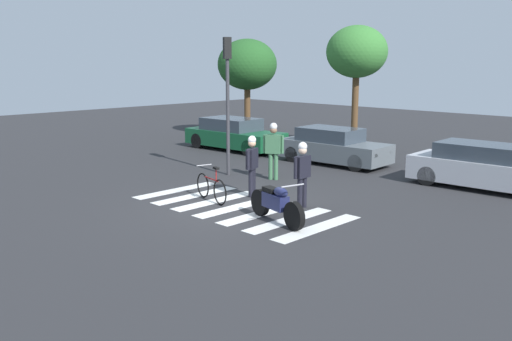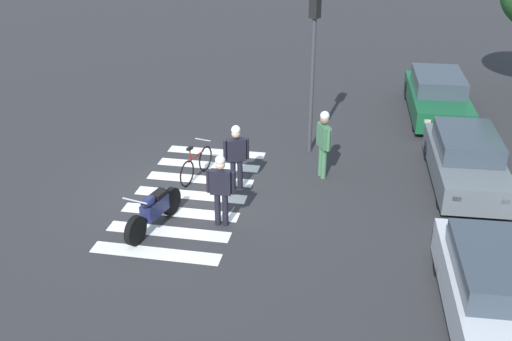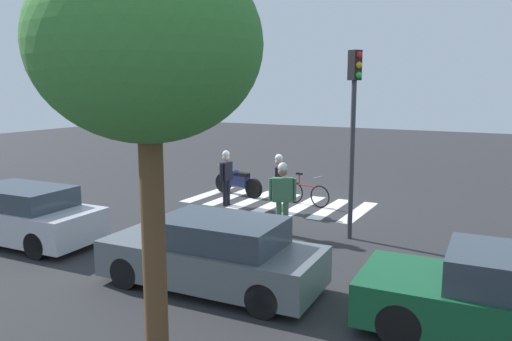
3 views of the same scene
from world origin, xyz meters
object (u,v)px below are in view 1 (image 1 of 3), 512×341
car_green_compact (234,135)px  car_silver_sedan (484,167)px  officer_on_foot (252,162)px  traffic_light_pole (227,85)px  leaning_bicycle (211,188)px  police_motorcycle (276,204)px  car_grey_coupe (333,147)px  pedestrian_bystander (273,147)px  officer_by_motorcycle (302,170)px

car_green_compact → car_silver_sedan: car_green_compact is taller
officer_on_foot → traffic_light_pole: (-2.74, 1.59, 2.04)m
car_green_compact → leaning_bicycle: bearing=-47.2°
police_motorcycle → car_grey_coupe: (-3.69, 7.21, 0.18)m
police_motorcycle → pedestrian_bystander: size_ratio=1.13×
car_silver_sedan → officer_by_motorcycle: bearing=-114.0°
leaning_bicycle → traffic_light_pole: traffic_light_pole is taller
car_green_compact → car_silver_sedan: 10.88m
car_grey_coupe → traffic_light_pole: size_ratio=0.93×
car_silver_sedan → car_green_compact: bearing=-179.0°
leaning_bicycle → traffic_light_pole: (-2.33, 2.78, 2.67)m
officer_on_foot → traffic_light_pole: size_ratio=0.38×
police_motorcycle → car_silver_sedan: (2.06, 7.07, 0.19)m
leaning_bicycle → officer_by_motorcycle: size_ratio=0.95×
officer_by_motorcycle → traffic_light_pole: 5.23m
police_motorcycle → pedestrian_bystander: (-3.37, 3.53, 0.63)m
leaning_bicycle → car_grey_coupe: car_grey_coupe is taller
officer_by_motorcycle → car_grey_coupe: bearing=119.6°
officer_by_motorcycle → car_green_compact: officer_by_motorcycle is taller
police_motorcycle → traffic_light_pole: 6.38m
car_grey_coupe → leaning_bicycle: bearing=-81.6°
police_motorcycle → leaning_bicycle: bearing=174.7°
police_motorcycle → officer_by_motorcycle: (-0.43, 1.47, 0.54)m
police_motorcycle → car_silver_sedan: bearing=73.8°
police_motorcycle → leaning_bicycle: (-2.66, 0.25, -0.08)m
police_motorcycle → car_silver_sedan: size_ratio=0.47×
officer_on_foot → officer_by_motorcycle: officer_by_motorcycle is taller
leaning_bicycle → car_silver_sedan: size_ratio=0.38×
officer_by_motorcycle → pedestrian_bystander: pedestrian_bystander is taller
car_grey_coupe → traffic_light_pole: (-1.30, -4.19, 2.41)m
car_grey_coupe → pedestrian_bystander: bearing=-84.9°
pedestrian_bystander → traffic_light_pole: bearing=-162.7°
police_motorcycle → car_green_compact: (-8.82, 6.89, 0.19)m
leaning_bicycle → car_green_compact: size_ratio=0.36×
officer_on_foot → traffic_light_pole: traffic_light_pole is taller
police_motorcycle → leaning_bicycle: size_ratio=1.26×
police_motorcycle → officer_by_motorcycle: officer_by_motorcycle is taller
leaning_bicycle → officer_by_motorcycle: officer_by_motorcycle is taller
car_green_compact → officer_on_foot: bearing=-39.7°
pedestrian_bystander → car_grey_coupe: size_ratio=0.44×
pedestrian_bystander → car_silver_sedan: (5.43, 3.54, -0.44)m
officer_on_foot → pedestrian_bystander: size_ratio=0.94×
car_grey_coupe → police_motorcycle: bearing=-62.9°
police_motorcycle → leaning_bicycle: 2.67m
police_motorcycle → officer_on_foot: 2.72m
pedestrian_bystander → traffic_light_pole: traffic_light_pole is taller
pedestrian_bystander → car_silver_sedan: 6.49m
car_grey_coupe → officer_on_foot: bearing=-76.0°
officer_by_motorcycle → police_motorcycle: bearing=-73.8°
car_silver_sedan → officer_on_foot: bearing=-127.4°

